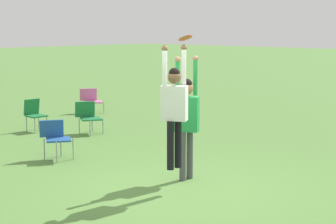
% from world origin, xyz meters
% --- Properties ---
extents(ground_plane, '(120.00, 120.00, 0.00)m').
position_xyz_m(ground_plane, '(0.00, 0.00, 0.00)').
color(ground_plane, '#56843D').
extents(person_jumping, '(0.58, 0.47, 2.08)m').
position_xyz_m(person_jumping, '(-0.17, -0.11, 1.53)').
color(person_jumping, black).
rests_on(person_jumping, ground_plane).
extents(person_defending, '(0.60, 0.49, 2.28)m').
position_xyz_m(person_defending, '(0.62, 0.30, 1.23)').
color(person_defending, '#4C4C51').
rests_on(person_defending, ground_plane).
extents(frisbee, '(0.24, 0.23, 0.11)m').
position_xyz_m(frisbee, '(0.15, -0.07, 2.62)').
color(frisbee, '#E04C23').
extents(camping_chair_1, '(0.70, 0.77, 0.84)m').
position_xyz_m(camping_chair_1, '(-0.03, 3.40, 0.51)').
color(camping_chair_1, gray).
rests_on(camping_chair_1, ground_plane).
extents(camping_chair_2, '(0.71, 0.78, 0.84)m').
position_xyz_m(camping_chair_2, '(2.33, 5.17, 0.49)').
color(camping_chair_2, gray).
rests_on(camping_chair_2, ground_plane).
extents(camping_chair_3, '(0.77, 0.85, 0.80)m').
position_xyz_m(camping_chair_3, '(4.65, 7.83, 0.46)').
color(camping_chair_3, gray).
rests_on(camping_chair_3, ground_plane).
extents(camping_chair_5, '(0.48, 0.51, 0.87)m').
position_xyz_m(camping_chair_5, '(1.55, 6.50, 0.52)').
color(camping_chair_5, gray).
rests_on(camping_chair_5, ground_plane).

